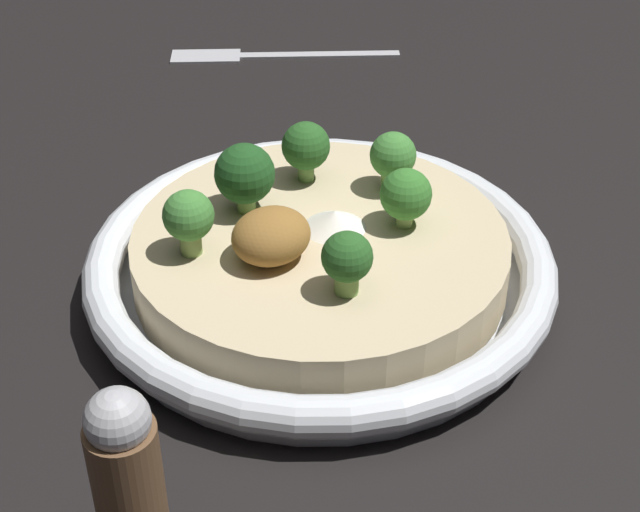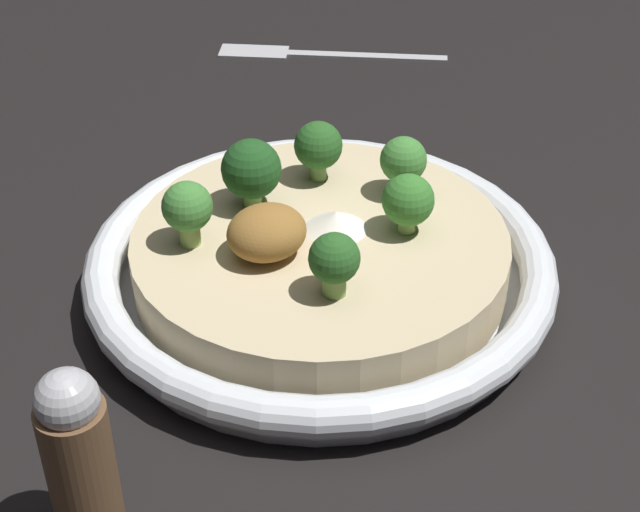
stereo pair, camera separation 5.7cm
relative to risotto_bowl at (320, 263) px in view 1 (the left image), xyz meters
The scene contains 12 objects.
ground_plane 0.02m from the risotto_bowl, ahead, with size 6.00×6.00×0.00m, color black.
risotto_bowl is the anchor object (origin of this frame).
cheese_sprinkle 0.03m from the risotto_bowl, behind, with size 0.04×0.04×0.01m.
crispy_onion_garnish 0.05m from the risotto_bowl, ahead, with size 0.05×0.04×0.03m.
broccoli_back 0.07m from the risotto_bowl, 64.73° to the left, with size 0.03×0.03×0.04m.
broccoli_back_left 0.06m from the risotto_bowl, 151.40° to the left, with size 0.03×0.03×0.04m.
broccoli_front_left 0.08m from the risotto_bowl, 121.95° to the right, with size 0.03×0.03×0.04m.
broccoli_left 0.08m from the risotto_bowl, behind, with size 0.03×0.03×0.04m.
broccoli_front_right 0.09m from the risotto_bowl, 26.28° to the right, with size 0.03×0.03×0.04m.
broccoli_front 0.07m from the risotto_bowl, 70.81° to the right, with size 0.04×0.04×0.04m.
fork_utensil 0.34m from the risotto_bowl, 121.02° to the right, with size 0.17×0.14×0.00m.
pepper_shaker 0.21m from the risotto_bowl, 26.77° to the left, with size 0.03×0.03×0.09m.
Camera 1 is at (0.30, 0.36, 0.36)m, focal length 55.00 mm.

